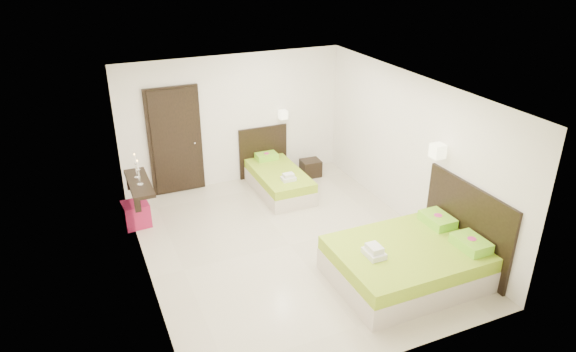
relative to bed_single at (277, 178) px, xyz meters
name	(u,v)px	position (x,y,z in m)	size (l,w,h in m)	color
floor	(290,245)	(-0.60, -1.96, -0.26)	(5.50, 5.50, 0.00)	beige
bed_single	(277,178)	(0.00, 0.00, 0.00)	(1.04, 1.73, 1.43)	beige
bed_double	(412,259)	(0.68, -3.48, 0.05)	(2.12, 1.80, 1.75)	beige
nightstand	(311,168)	(0.91, 0.36, -0.09)	(0.39, 0.35, 0.35)	black
ottoman	(136,214)	(-2.78, -0.29, -0.05)	(0.43, 0.43, 0.43)	maroon
door	(175,142)	(-1.79, 0.74, 0.79)	(1.02, 0.15, 2.14)	black
console_shelf	(139,183)	(-2.68, -0.36, 0.55)	(0.35, 1.20, 0.78)	black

